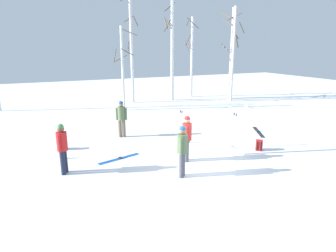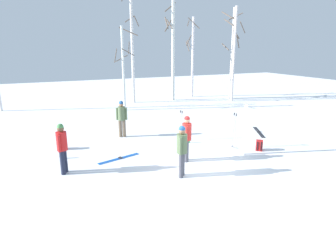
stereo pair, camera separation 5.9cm
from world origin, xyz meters
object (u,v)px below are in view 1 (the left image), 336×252
object	(u,v)px
water_bottle_1	(189,140)
birch_tree_2	(131,47)
ski_pair_planted_0	(245,130)
birch_tree_4	(191,56)
person_0	(182,148)
person_3	(187,136)
birch_tree_1	(123,68)
person_2	(62,146)
birch_tree_3	(172,48)
backpack_0	(259,145)
ski_pair_lying_1	(119,159)
person_1	(121,117)
backpack_1	(61,144)
ski_pair_lying_0	(258,132)
ski_poles_0	(181,125)
birch_tree_5	(233,54)
water_bottle_0	(66,156)
birch_tree_6	(231,52)
ski_poles_1	(234,130)

from	to	relation	value
water_bottle_1	birch_tree_2	xyz separation A→B (m)	(0.66, 10.29, 4.01)
ski_pair_planted_0	birch_tree_4	bearing A→B (deg)	70.03
person_0	ski_pair_planted_0	xyz separation A→B (m)	(3.10, 0.80, 0.02)
person_3	birch_tree_1	world-z (taller)	birch_tree_1
person_2	birch_tree_3	distance (m)	14.68
backpack_0	birch_tree_2	size ratio (longest dim) A/B	0.05
birch_tree_2	ski_pair_planted_0	bearing A→B (deg)	-87.27
birch_tree_2	birch_tree_4	size ratio (longest dim) A/B	1.27
water_bottle_1	birch_tree_2	size ratio (longest dim) A/B	0.03
person_0	water_bottle_1	size ratio (longest dim) A/B	7.00
ski_pair_lying_1	birch_tree_2	distance (m)	12.29
birch_tree_4	person_1	bearing A→B (deg)	-133.86
person_0	water_bottle_1	bearing A→B (deg)	57.75
backpack_0	backpack_1	world-z (taller)	same
birch_tree_3	ski_pair_lying_0	bearing A→B (deg)	-89.22
person_1	backpack_1	distance (m)	2.94
person_0	ski_pair_planted_0	bearing A→B (deg)	14.46
backpack_0	birch_tree_3	bearing A→B (deg)	82.19
ski_pair_planted_0	birch_tree_2	world-z (taller)	birch_tree_2
ski_poles_0	birch_tree_5	world-z (taller)	birch_tree_5
ski_pair_planted_0	ski_pair_lying_0	distance (m)	3.59
ski_pair_lying_1	birch_tree_5	distance (m)	14.31
ski_pair_planted_0	backpack_1	bearing A→B (deg)	151.41
person_3	water_bottle_0	distance (m)	4.66
ski_pair_planted_0	backpack_0	world-z (taller)	ski_pair_planted_0
person_3	backpack_1	distance (m)	5.29
ski_poles_0	water_bottle_1	bearing A→B (deg)	-68.67
person_0	backpack_0	bearing A→B (deg)	12.83
person_3	birch_tree_6	bearing A→B (deg)	48.06
person_3	ski_pair_lying_1	world-z (taller)	person_3
ski_pair_lying_0	birch_tree_5	xyz separation A→B (m)	(3.86, 7.63, 3.60)
backpack_1	birch_tree_1	distance (m)	8.26
person_3	birch_tree_6	distance (m)	14.52
ski_pair_lying_1	birch_tree_4	xyz separation A→B (m)	(9.29, 11.44, 3.37)
person_1	water_bottle_0	size ratio (longest dim) A/B	8.21
person_0	backpack_0	world-z (taller)	person_0
person_2	person_1	bearing A→B (deg)	48.08
person_0	backpack_1	distance (m)	5.55
backpack_0	birch_tree_6	bearing A→B (deg)	59.80
ski_poles_0	birch_tree_2	size ratio (longest dim) A/B	0.17
birch_tree_4	birch_tree_6	size ratio (longest dim) A/B	0.91
person_1	birch_tree_3	xyz separation A→B (m)	(6.26, 7.93, 3.01)
birch_tree_5	person_2	bearing A→B (deg)	-146.17
person_1	birch_tree_5	world-z (taller)	birch_tree_5
birch_tree_3	birch_tree_5	xyz separation A→B (m)	(4.00, -2.31, -0.38)
person_2	birch_tree_3	size ratio (longest dim) A/B	0.22
person_2	birch_tree_2	bearing A→B (deg)	62.30
backpack_0	person_1	bearing A→B (deg)	138.51
person_3	ski_poles_1	size ratio (longest dim) A/B	1.14
person_1	water_bottle_1	distance (m)	3.33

